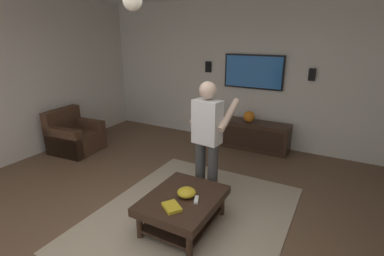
% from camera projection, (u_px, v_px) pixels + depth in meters
% --- Properties ---
extents(ground_plane, '(8.18, 8.18, 0.00)m').
position_uv_depth(ground_plane, '(157.00, 237.00, 3.26)').
color(ground_plane, brown).
extents(wall_back_tv, '(0.10, 6.99, 2.86)m').
position_uv_depth(wall_back_tv, '(255.00, 75.00, 5.69)').
color(wall_back_tv, silver).
rests_on(wall_back_tv, ground).
extents(area_rug, '(2.74, 2.27, 0.01)m').
position_uv_depth(area_rug, '(191.00, 216.00, 3.62)').
color(area_rug, tan).
rests_on(area_rug, ground).
extents(armchair, '(0.87, 0.88, 0.82)m').
position_uv_depth(armchair, '(75.00, 137.00, 5.60)').
color(armchair, '#472D1E').
rests_on(armchair, ground).
extents(coffee_table, '(1.00, 0.80, 0.40)m').
position_uv_depth(coffee_table, '(183.00, 204.00, 3.37)').
color(coffee_table, '#332116').
rests_on(coffee_table, ground).
extents(media_console, '(0.45, 1.70, 0.55)m').
position_uv_depth(media_console, '(246.00, 134.00, 5.78)').
color(media_console, '#332116').
rests_on(media_console, ground).
extents(tv, '(0.05, 1.18, 0.66)m').
position_uv_depth(tv, '(253.00, 72.00, 5.60)').
color(tv, black).
extents(person_standing, '(0.57, 0.58, 1.64)m').
position_uv_depth(person_standing, '(208.00, 134.00, 3.79)').
color(person_standing, '#3F3F3F').
rests_on(person_standing, ground).
extents(bowl, '(0.22, 0.22, 0.10)m').
position_uv_depth(bowl, '(187.00, 192.00, 3.32)').
color(bowl, gold).
rests_on(bowl, coffee_table).
extents(remote_white, '(0.16, 0.10, 0.02)m').
position_uv_depth(remote_white, '(196.00, 200.00, 3.25)').
color(remote_white, white).
rests_on(remote_white, coffee_table).
extents(book, '(0.26, 0.27, 0.04)m').
position_uv_depth(book, '(172.00, 207.00, 3.10)').
color(book, gold).
rests_on(book, coffee_table).
extents(vase_round, '(0.22, 0.22, 0.22)m').
position_uv_depth(vase_round, '(249.00, 117.00, 5.60)').
color(vase_round, orange).
rests_on(vase_round, media_console).
extents(wall_speaker_left, '(0.06, 0.12, 0.22)m').
position_uv_depth(wall_speaker_left, '(312.00, 75.00, 5.11)').
color(wall_speaker_left, black).
extents(wall_speaker_right, '(0.06, 0.12, 0.22)m').
position_uv_depth(wall_speaker_right, '(208.00, 67.00, 6.04)').
color(wall_speaker_right, black).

